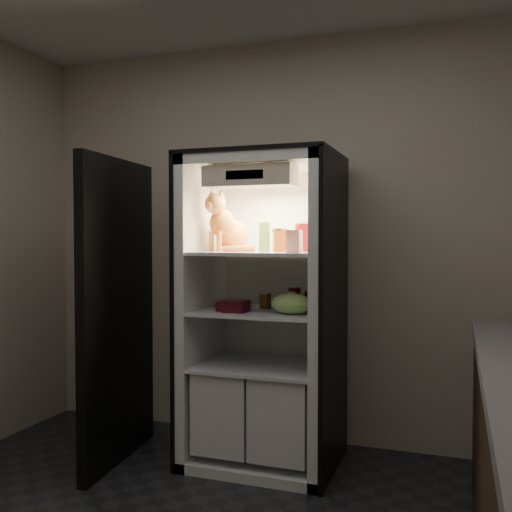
% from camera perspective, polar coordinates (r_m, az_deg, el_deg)
% --- Properties ---
extents(room_shell, '(3.60, 3.60, 3.60)m').
position_cam_1_polar(room_shell, '(2.23, -10.58, 8.09)').
color(room_shell, white).
rests_on(room_shell, floor).
extents(refrigerator, '(0.90, 0.72, 1.88)m').
position_cam_1_polar(refrigerator, '(3.53, 0.93, -7.62)').
color(refrigerator, white).
rests_on(refrigerator, floor).
extents(fridge_door, '(0.14, 0.87, 1.85)m').
position_cam_1_polar(fridge_door, '(3.60, -13.67, -5.53)').
color(fridge_door, black).
rests_on(fridge_door, floor).
extents(tabby_cat, '(0.32, 0.38, 0.38)m').
position_cam_1_polar(tabby_cat, '(3.51, -2.93, 2.81)').
color(tabby_cat, '#D8561B').
rests_on(tabby_cat, refrigerator).
extents(parmesan_shaker, '(0.07, 0.07, 0.18)m').
position_cam_1_polar(parmesan_shaker, '(3.43, 0.83, 1.93)').
color(parmesan_shaker, green).
rests_on(parmesan_shaker, refrigerator).
extents(mayo_tub, '(0.10, 0.10, 0.13)m').
position_cam_1_polar(mayo_tub, '(3.48, 2.39, 1.58)').
color(mayo_tub, white).
rests_on(mayo_tub, refrigerator).
extents(salsa_jar, '(0.08, 0.08, 0.14)m').
position_cam_1_polar(salsa_jar, '(3.41, 2.42, 1.62)').
color(salsa_jar, maroon).
rests_on(salsa_jar, refrigerator).
extents(pepper_jar, '(0.11, 0.11, 0.18)m').
position_cam_1_polar(pepper_jar, '(3.46, 4.80, 1.98)').
color(pepper_jar, '#A01515').
rests_on(pepper_jar, refrigerator).
extents(cream_carton, '(0.07, 0.07, 0.13)m').
position_cam_1_polar(cream_carton, '(3.18, 3.88, 1.48)').
color(cream_carton, white).
rests_on(cream_carton, refrigerator).
extents(soda_can_a, '(0.07, 0.07, 0.14)m').
position_cam_1_polar(soda_can_a, '(3.45, 3.85, -4.22)').
color(soda_can_a, black).
rests_on(soda_can_a, refrigerator).
extents(soda_can_b, '(0.07, 0.07, 0.13)m').
position_cam_1_polar(soda_can_b, '(3.36, 5.45, -4.50)').
color(soda_can_b, black).
rests_on(soda_can_b, refrigerator).
extents(soda_can_c, '(0.06, 0.06, 0.12)m').
position_cam_1_polar(soda_can_c, '(3.33, 3.43, -4.62)').
color(soda_can_c, black).
rests_on(soda_can_c, refrigerator).
extents(condiment_jar, '(0.07, 0.07, 0.10)m').
position_cam_1_polar(condiment_jar, '(3.50, 0.92, -4.44)').
color(condiment_jar, '#573C18').
rests_on(condiment_jar, refrigerator).
extents(grape_bag, '(0.24, 0.17, 0.12)m').
position_cam_1_polar(grape_bag, '(3.25, 3.55, -4.78)').
color(grape_bag, '#83B554').
rests_on(grape_bag, refrigerator).
extents(berry_box_left, '(0.12, 0.12, 0.06)m').
position_cam_1_polar(berry_box_left, '(3.38, -2.73, -5.02)').
color(berry_box_left, '#470B15').
rests_on(berry_box_left, refrigerator).
extents(berry_box_right, '(0.13, 0.13, 0.07)m').
position_cam_1_polar(berry_box_right, '(3.33, -2.05, -5.04)').
color(berry_box_right, '#470B15').
rests_on(berry_box_right, refrigerator).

